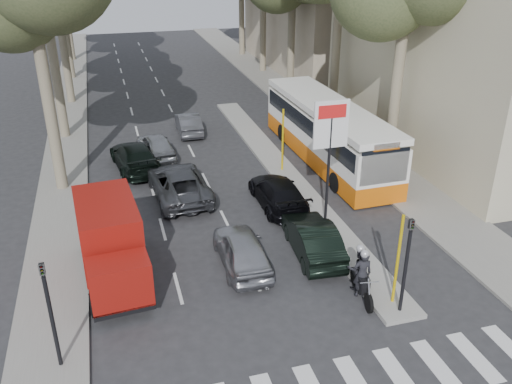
# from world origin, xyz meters

# --- Properties ---
(ground) EXTENTS (120.00, 120.00, 0.00)m
(ground) POSITION_xyz_m (0.00, 0.00, 0.00)
(ground) COLOR #28282B
(ground) RESTS_ON ground
(sidewalk_right) EXTENTS (3.20, 70.00, 0.12)m
(sidewalk_right) POSITION_xyz_m (8.60, 25.00, 0.06)
(sidewalk_right) COLOR gray
(sidewalk_right) RESTS_ON ground
(median_left) EXTENTS (2.40, 64.00, 0.12)m
(median_left) POSITION_xyz_m (-8.00, 28.00, 0.06)
(median_left) COLOR gray
(median_left) RESTS_ON ground
(traffic_island) EXTENTS (1.50, 26.00, 0.16)m
(traffic_island) POSITION_xyz_m (3.25, 11.00, 0.08)
(traffic_island) COLOR gray
(traffic_island) RESTS_ON ground
(billboard) EXTENTS (1.50, 12.10, 5.60)m
(billboard) POSITION_xyz_m (3.25, 5.00, 3.70)
(billboard) COLOR yellow
(billboard) RESTS_ON ground
(traffic_light_island) EXTENTS (0.16, 0.41, 3.60)m
(traffic_light_island) POSITION_xyz_m (3.25, -1.50, 2.49)
(traffic_light_island) COLOR black
(traffic_light_island) RESTS_ON ground
(traffic_light_left) EXTENTS (0.16, 0.41, 3.60)m
(traffic_light_left) POSITION_xyz_m (-7.60, -1.00, 2.49)
(traffic_light_left) COLOR black
(traffic_light_left) RESTS_ON ground
(silver_hatchback) EXTENTS (1.72, 4.19, 1.42)m
(silver_hatchback) POSITION_xyz_m (-1.10, 2.80, 0.71)
(silver_hatchback) COLOR #A5A7AD
(silver_hatchback) RESTS_ON ground
(dark_hatchback) EXTENTS (1.85, 4.47, 1.44)m
(dark_hatchback) POSITION_xyz_m (1.80, 2.85, 0.72)
(dark_hatchback) COLOR black
(dark_hatchback) RESTS_ON ground
(queue_car_a) EXTENTS (2.78, 5.46, 1.48)m
(queue_car_a) POSITION_xyz_m (-2.50, 9.45, 0.74)
(queue_car_a) COLOR #44454A
(queue_car_a) RESTS_ON ground
(queue_car_b) EXTENTS (1.92, 4.71, 1.37)m
(queue_car_b) POSITION_xyz_m (1.80, 7.25, 0.68)
(queue_car_b) COLOR black
(queue_car_b) RESTS_ON ground
(queue_car_c) EXTENTS (2.17, 4.23, 1.38)m
(queue_car_c) POSITION_xyz_m (-2.98, 15.08, 0.69)
(queue_car_c) COLOR #919498
(queue_car_c) RESTS_ON ground
(queue_car_d) EXTENTS (1.47, 3.97, 1.30)m
(queue_car_d) POSITION_xyz_m (-0.50, 18.67, 0.65)
(queue_car_d) COLOR #4F5057
(queue_car_d) RESTS_ON ground
(queue_car_e) EXTENTS (2.68, 5.26, 1.46)m
(queue_car_e) POSITION_xyz_m (-4.27, 13.56, 0.73)
(queue_car_e) COLOR black
(queue_car_e) RESTS_ON ground
(red_truck) EXTENTS (2.46, 5.55, 2.89)m
(red_truck) POSITION_xyz_m (-5.85, 3.28, 1.53)
(red_truck) COLOR black
(red_truck) RESTS_ON ground
(city_bus) EXTENTS (3.02, 12.58, 3.30)m
(city_bus) POSITION_xyz_m (6.20, 11.98, 1.74)
(city_bus) COLOR #DC620C
(city_bus) RESTS_ON ground
(motorcycle) EXTENTS (0.92, 2.27, 1.94)m
(motorcycle) POSITION_xyz_m (2.43, -0.07, 0.88)
(motorcycle) COLOR black
(motorcycle) RESTS_ON ground
(pedestrian_near) EXTENTS (1.04, 1.20, 1.86)m
(pedestrian_near) POSITION_xyz_m (7.98, 10.25, 1.05)
(pedestrian_near) COLOR #423550
(pedestrian_near) RESTS_ON sidewalk_right
(pedestrian_far) EXTENTS (1.15, 0.52, 1.77)m
(pedestrian_far) POSITION_xyz_m (8.75, 11.84, 1.01)
(pedestrian_far) COLOR brown
(pedestrian_far) RESTS_ON sidewalk_right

